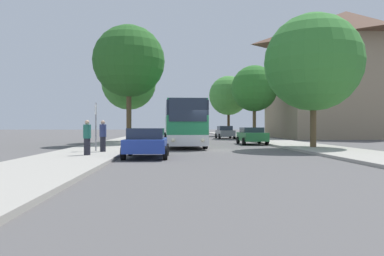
{
  "coord_description": "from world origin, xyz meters",
  "views": [
    {
      "loc": [
        -2.37,
        -23.54,
        1.51
      ],
      "look_at": [
        -0.85,
        8.82,
        1.36
      ],
      "focal_mm": 35.0,
      "sensor_mm": 36.0,
      "label": 1
    }
  ],
  "objects_px": {
    "tree_right_mid": "(229,96)",
    "tree_right_far": "(254,89)",
    "bus_front": "(183,123)",
    "parked_car_left_curb": "(146,142)",
    "parked_car_right_near": "(252,135)",
    "parked_car_right_far": "(225,132)",
    "pedestrian_waiting_near": "(103,136)",
    "bus_stop_sign": "(96,121)",
    "pedestrian_waiting_far": "(87,137)",
    "tree_left_far": "(129,61)",
    "tree_left_near": "(129,83)",
    "tree_right_near": "(313,62)",
    "bus_middle": "(180,124)"
  },
  "relations": [
    {
      "from": "tree_right_mid",
      "to": "tree_right_far",
      "type": "distance_m",
      "value": 12.8
    },
    {
      "from": "bus_middle",
      "to": "pedestrian_waiting_far",
      "type": "height_order",
      "value": "bus_middle"
    },
    {
      "from": "parked_car_right_near",
      "to": "parked_car_right_far",
      "type": "xyz_separation_m",
      "value": [
        -0.2,
        15.04,
        0.05
      ]
    },
    {
      "from": "pedestrian_waiting_near",
      "to": "tree_left_near",
      "type": "distance_m",
      "value": 15.2
    },
    {
      "from": "bus_middle",
      "to": "parked_car_left_curb",
      "type": "xyz_separation_m",
      "value": [
        -1.95,
        -24.82,
        -0.98
      ]
    },
    {
      "from": "bus_stop_sign",
      "to": "pedestrian_waiting_near",
      "type": "bearing_deg",
      "value": -52.07
    },
    {
      "from": "bus_front",
      "to": "bus_stop_sign",
      "type": "bearing_deg",
      "value": -126.55
    },
    {
      "from": "bus_front",
      "to": "bus_stop_sign",
      "type": "height_order",
      "value": "bus_front"
    },
    {
      "from": "pedestrian_waiting_near",
      "to": "tree_left_far",
      "type": "height_order",
      "value": "tree_left_far"
    },
    {
      "from": "tree_left_near",
      "to": "tree_right_near",
      "type": "distance_m",
      "value": 17.02
    },
    {
      "from": "parked_car_right_near",
      "to": "bus_stop_sign",
      "type": "xyz_separation_m",
      "value": [
        -10.76,
        -9.82,
        1.04
      ]
    },
    {
      "from": "parked_car_right_far",
      "to": "tree_right_near",
      "type": "height_order",
      "value": "tree_right_near"
    },
    {
      "from": "bus_front",
      "to": "tree_right_near",
      "type": "bearing_deg",
      "value": -26.77
    },
    {
      "from": "pedestrian_waiting_near",
      "to": "tree_right_mid",
      "type": "height_order",
      "value": "tree_right_mid"
    },
    {
      "from": "bus_front",
      "to": "parked_car_left_curb",
      "type": "relative_size",
      "value": 2.65
    },
    {
      "from": "pedestrian_waiting_far",
      "to": "tree_right_far",
      "type": "distance_m",
      "value": 30.27
    },
    {
      "from": "pedestrian_waiting_near",
      "to": "parked_car_right_far",
      "type": "bearing_deg",
      "value": 117.25
    },
    {
      "from": "parked_car_right_far",
      "to": "tree_right_near",
      "type": "distance_m",
      "value": 22.34
    },
    {
      "from": "parked_car_right_near",
      "to": "pedestrian_waiting_far",
      "type": "height_order",
      "value": "pedestrian_waiting_far"
    },
    {
      "from": "tree_left_far",
      "to": "tree_left_near",
      "type": "bearing_deg",
      "value": 96.9
    },
    {
      "from": "bus_front",
      "to": "tree_left_far",
      "type": "distance_m",
      "value": 6.92
    },
    {
      "from": "pedestrian_waiting_far",
      "to": "parked_car_left_curb",
      "type": "bearing_deg",
      "value": -48.16
    },
    {
      "from": "pedestrian_waiting_near",
      "to": "bus_front",
      "type": "bearing_deg",
      "value": 108.93
    },
    {
      "from": "pedestrian_waiting_near",
      "to": "tree_left_far",
      "type": "bearing_deg",
      "value": 137.71
    },
    {
      "from": "bus_middle",
      "to": "tree_right_far",
      "type": "height_order",
      "value": "tree_right_far"
    },
    {
      "from": "bus_front",
      "to": "bus_middle",
      "type": "bearing_deg",
      "value": 88.57
    },
    {
      "from": "parked_car_right_near",
      "to": "tree_left_far",
      "type": "bearing_deg",
      "value": 2.3
    },
    {
      "from": "pedestrian_waiting_far",
      "to": "tree_left_far",
      "type": "xyz_separation_m",
      "value": [
        0.48,
        12.32,
        5.74
      ]
    },
    {
      "from": "pedestrian_waiting_far",
      "to": "tree_left_far",
      "type": "distance_m",
      "value": 13.6
    },
    {
      "from": "tree_right_mid",
      "to": "tree_left_near",
      "type": "bearing_deg",
      "value": -119.24
    },
    {
      "from": "tree_left_near",
      "to": "tree_right_far",
      "type": "bearing_deg",
      "value": 34.99
    },
    {
      "from": "tree_right_near",
      "to": "tree_right_far",
      "type": "bearing_deg",
      "value": 88.69
    },
    {
      "from": "bus_stop_sign",
      "to": "tree_left_far",
      "type": "height_order",
      "value": "tree_left_far"
    },
    {
      "from": "pedestrian_waiting_far",
      "to": "tree_right_mid",
      "type": "height_order",
      "value": "tree_right_mid"
    },
    {
      "from": "tree_right_near",
      "to": "tree_right_far",
      "type": "height_order",
      "value": "tree_right_near"
    },
    {
      "from": "parked_car_right_far",
      "to": "tree_right_mid",
      "type": "height_order",
      "value": "tree_right_mid"
    },
    {
      "from": "pedestrian_waiting_near",
      "to": "bus_middle",
      "type": "bearing_deg",
      "value": 127.64
    },
    {
      "from": "bus_front",
      "to": "parked_car_right_near",
      "type": "distance_m",
      "value": 6.39
    },
    {
      "from": "parked_car_right_far",
      "to": "pedestrian_waiting_near",
      "type": "xyz_separation_m",
      "value": [
        -10.05,
        -25.51,
        0.19
      ]
    },
    {
      "from": "tree_left_far",
      "to": "tree_right_near",
      "type": "bearing_deg",
      "value": -25.37
    },
    {
      "from": "parked_car_right_far",
      "to": "tree_left_far",
      "type": "bearing_deg",
      "value": 54.78
    },
    {
      "from": "bus_middle",
      "to": "bus_stop_sign",
      "type": "bearing_deg",
      "value": -102.45
    },
    {
      "from": "parked_car_right_near",
      "to": "bus_front",
      "type": "bearing_deg",
      "value": 23.85
    },
    {
      "from": "tree_left_near",
      "to": "bus_middle",
      "type": "bearing_deg",
      "value": 59.28
    },
    {
      "from": "pedestrian_waiting_far",
      "to": "tree_right_near",
      "type": "relative_size",
      "value": 0.19
    },
    {
      "from": "parked_car_right_near",
      "to": "pedestrian_waiting_far",
      "type": "bearing_deg",
      "value": 49.97
    },
    {
      "from": "bus_stop_sign",
      "to": "tree_right_mid",
      "type": "distance_m",
      "value": 38.64
    },
    {
      "from": "parked_car_left_curb",
      "to": "tree_left_far",
      "type": "height_order",
      "value": "tree_left_far"
    },
    {
      "from": "bus_middle",
      "to": "tree_left_far",
      "type": "height_order",
      "value": "tree_left_far"
    },
    {
      "from": "parked_car_left_curb",
      "to": "pedestrian_waiting_near",
      "type": "bearing_deg",
      "value": 138.88
    }
  ]
}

